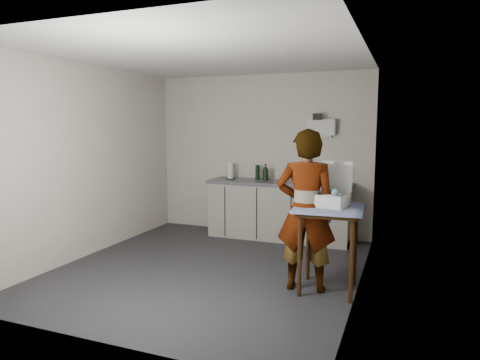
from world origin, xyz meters
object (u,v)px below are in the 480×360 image
at_px(standing_man, 306,211).
at_px(dark_bottle, 258,172).
at_px(soda_can, 285,178).
at_px(soap_bottle, 266,172).
at_px(kitchen_counter, 279,212).
at_px(dish_rack, 329,180).
at_px(bakery_box, 332,196).
at_px(paper_towel, 230,171).
at_px(side_table, 329,218).

distance_m(standing_man, dark_bottle, 2.38).
bearing_deg(soda_can, soap_bottle, -171.63).
height_order(kitchen_counter, soda_can, soda_can).
xyz_separation_m(dish_rack, bakery_box, (0.35, -1.85, 0.06)).
bearing_deg(standing_man, dark_bottle, -65.50).
relative_size(soap_bottle, paper_towel, 1.01).
height_order(soap_bottle, paper_towel, soap_bottle).
bearing_deg(bakery_box, dish_rack, 110.40).
bearing_deg(soda_can, bakery_box, -61.16).
bearing_deg(soda_can, dish_rack, -3.18).
bearing_deg(dish_rack, kitchen_counter, -178.92).
relative_size(kitchen_counter, soap_bottle, 8.42).
relative_size(side_table, dish_rack, 2.43).
bearing_deg(standing_man, side_table, -173.24).
bearing_deg(kitchen_counter, soap_bottle, 177.96).
distance_m(side_table, dark_bottle, 2.47).
bearing_deg(paper_towel, standing_man, -48.94).
xyz_separation_m(side_table, standing_man, (-0.24, -0.06, 0.07)).
height_order(kitchen_counter, soap_bottle, soap_bottle).
relative_size(soap_bottle, dish_rack, 0.70).
xyz_separation_m(side_table, soda_can, (-1.03, 1.93, 0.16)).
distance_m(kitchen_counter, dark_bottle, 0.72).
relative_size(standing_man, soda_can, 15.97).
bearing_deg(dark_bottle, kitchen_counter, -11.87).
xyz_separation_m(kitchen_counter, dish_rack, (0.76, 0.01, 0.54)).
xyz_separation_m(soda_can, paper_towel, (-0.90, -0.06, 0.07)).
distance_m(standing_man, soda_can, 2.14).
bearing_deg(dish_rack, soap_bottle, -179.64).
xyz_separation_m(soap_bottle, paper_towel, (-0.59, -0.02, -0.01)).
bearing_deg(soap_bottle, standing_man, -60.82).
relative_size(soap_bottle, dark_bottle, 1.11).
bearing_deg(dark_bottle, standing_man, -58.33).
relative_size(paper_towel, dish_rack, 0.69).
distance_m(kitchen_counter, soap_bottle, 0.66).
xyz_separation_m(side_table, soap_bottle, (-1.33, 1.89, 0.24)).
bearing_deg(paper_towel, dish_rack, 0.81).
bearing_deg(paper_towel, side_table, -44.23).
bearing_deg(paper_towel, kitchen_counter, 0.57).
bearing_deg(dish_rack, paper_towel, -179.19).
bearing_deg(soap_bottle, paper_towel, -178.43).
height_order(side_table, standing_man, standing_man).
bearing_deg(kitchen_counter, dish_rack, 1.08).
distance_m(soda_can, dark_bottle, 0.47).
height_order(soap_bottle, soda_can, soap_bottle).
bearing_deg(dish_rack, side_table, -79.90).
bearing_deg(soap_bottle, dish_rack, 0.36).
height_order(standing_man, dish_rack, standing_man).
distance_m(standing_man, soap_bottle, 2.24).
bearing_deg(side_table, kitchen_counter, 117.59).
xyz_separation_m(standing_man, paper_towel, (-1.68, 1.93, 0.16)).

